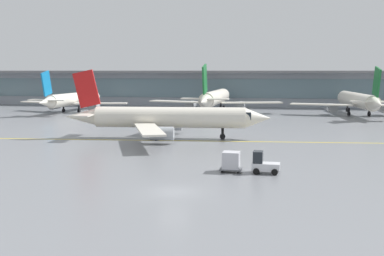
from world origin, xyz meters
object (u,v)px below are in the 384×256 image
(gate_airplane_1, at_px, (74,99))
(gate_airplane_2, at_px, (215,98))
(gate_airplane_3, at_px, (358,101))
(baggage_tug, at_px, (264,164))
(cargo_dolly_lead, at_px, (231,161))
(taxiing_regional_jet, at_px, (168,118))

(gate_airplane_1, distance_m, gate_airplane_2, 33.17)
(gate_airplane_1, bearing_deg, gate_airplane_3, -83.17)
(gate_airplane_2, xyz_separation_m, gate_airplane_3, (31.29, -1.58, -0.17))
(baggage_tug, bearing_deg, cargo_dolly_lead, 180.00)
(gate_airplane_2, bearing_deg, gate_airplane_3, -89.59)
(gate_airplane_3, distance_m, taxiing_regional_jet, 53.24)
(gate_airplane_3, bearing_deg, gate_airplane_2, 82.23)
(gate_airplane_2, distance_m, taxiing_regional_jet, 43.02)
(gate_airplane_3, relative_size, baggage_tug, 11.81)
(gate_airplane_2, bearing_deg, gate_airplane_1, 98.83)
(gate_airplane_3, distance_m, baggage_tug, 65.60)
(cargo_dolly_lead, bearing_deg, gate_airplane_1, 127.62)
(gate_airplane_3, bearing_deg, gate_airplane_1, 86.56)
(gate_airplane_1, xyz_separation_m, cargo_dolly_lead, (41.37, -60.69, -1.85))
(gate_airplane_2, height_order, cargo_dolly_lead, gate_airplane_2)
(gate_airplane_1, bearing_deg, gate_airplane_2, -79.08)
(gate_airplane_3, xyz_separation_m, taxiing_regional_jet, (-33.50, -41.38, -0.19))
(gate_airplane_3, relative_size, cargo_dolly_lead, 14.43)
(gate_airplane_2, distance_m, cargo_dolly_lead, 64.47)
(gate_airplane_1, xyz_separation_m, gate_airplane_2, (33.02, 3.19, 0.40))
(gate_airplane_1, relative_size, taxiing_regional_jet, 0.99)
(gate_airplane_1, height_order, cargo_dolly_lead, gate_airplane_1)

